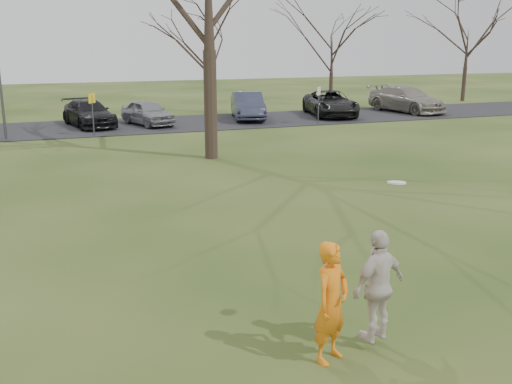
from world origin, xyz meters
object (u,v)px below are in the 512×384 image
car_5 (248,106)px  catching_play (378,285)px  car_6 (330,103)px  car_3 (89,113)px  car_4 (148,112)px  car_7 (406,99)px  player_defender (331,302)px

car_5 → catching_play: size_ratio=1.91×
car_5 → car_6: (5.26, -0.24, -0.02)m
car_3 → car_4: car_3 is taller
car_3 → car_6: car_6 is taller
car_5 → car_4: bearing=-163.2°
car_5 → car_6: size_ratio=0.87×
car_3 → car_7: 19.81m
player_defender → car_3: size_ratio=0.39×
car_3 → catching_play: catching_play is taller
car_3 → car_5: (9.01, -0.14, 0.09)m
car_4 → car_3: bearing=150.1°
car_3 → car_6: (14.27, -0.38, 0.07)m
car_5 → car_6: 5.26m
player_defender → car_7: 31.31m
player_defender → car_4: 25.16m
car_3 → catching_play: bearing=-97.5°
player_defender → car_3: bearing=63.5°
player_defender → catching_play: bearing=-23.1°
car_7 → catching_play: catching_play is taller
car_6 → car_7: (5.54, 0.17, 0.05)m
player_defender → car_4: bearing=56.6°
car_7 → car_6: bearing=169.1°
catching_play → car_7: bearing=55.7°
car_4 → car_7: size_ratio=0.71×
car_4 → car_6: bearing=-17.8°
car_4 → car_7: bearing=-17.6°
player_defender → car_5: player_defender is taller
player_defender → car_7: player_defender is taller
car_6 → car_5: bearing=-170.7°
car_3 → catching_play: (2.48, -25.61, 0.29)m
car_4 → car_7: car_7 is taller
car_6 → car_3: bearing=-169.6°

